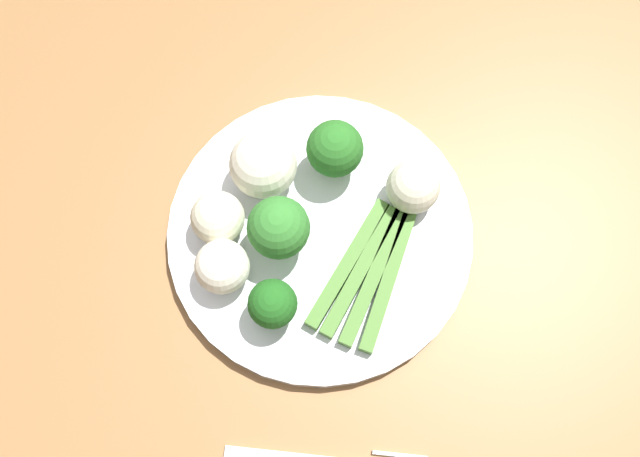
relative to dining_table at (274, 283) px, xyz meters
The scene contains 11 objects.
ground_plane 0.68m from the dining_table, ahead, with size 6.00×6.00×0.02m, color gray.
dining_table is the anchor object (origin of this frame).
plate 0.12m from the dining_table, 109.11° to the left, with size 0.27×0.27×0.01m, color white.
asparagus_bundle 0.15m from the dining_table, 73.87° to the left, with size 0.14×0.10×0.01m.
broccoli_left 0.16m from the dining_table, 117.36° to the left, with size 0.05×0.05×0.07m.
broccoli_near_center 0.18m from the dining_table, 141.35° to the left, with size 0.05×0.05×0.06m.
broccoli_outer_edge 0.16m from the dining_table, ahead, with size 0.04×0.04×0.05m.
cauliflower_edge 0.20m from the dining_table, 109.46° to the left, with size 0.05×0.05×0.05m, color beige.
cauliflower_front_left 0.16m from the dining_table, behind, with size 0.06×0.06×0.06m, color silver.
cauliflower_back_right 0.15m from the dining_table, 59.05° to the right, with size 0.05×0.05×0.05m, color white.
cauliflower_front 0.15m from the dining_table, 119.66° to the right, with size 0.05×0.05×0.05m, color beige.
Camera 1 is at (0.18, 0.04, 1.36)m, focal length 38.41 mm.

